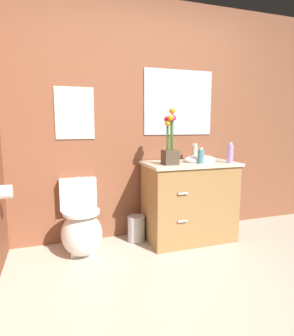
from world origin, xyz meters
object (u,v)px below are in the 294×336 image
(hand_wash_bottle, at_px, (195,153))
(lotion_bottle, at_px, (230,153))
(toilet, at_px, (81,227))
(wall_poster, at_px, (75,113))
(flower_vase, at_px, (170,145))
(wall_mirror, at_px, (179,103))
(soap_bottle, at_px, (201,156))
(trash_bin, at_px, (136,228))
(vanity_cabinet, at_px, (189,200))
(toilet_paper_roll, at_px, (5,192))

(hand_wash_bottle, bearing_deg, lotion_bottle, -50.01)
(toilet, distance_m, wall_poster, 1.11)
(flower_vase, bearing_deg, hand_wash_bottle, 28.41)
(wall_mirror, bearing_deg, soap_bottle, -81.61)
(wall_mirror, bearing_deg, trash_bin, -161.14)
(hand_wash_bottle, bearing_deg, soap_bottle, -104.36)
(trash_bin, bearing_deg, soap_bottle, -20.41)
(flower_vase, relative_size, wall_mirror, 0.68)
(vanity_cabinet, xyz_separation_m, wall_poster, (-1.12, 0.29, 0.90))
(vanity_cabinet, bearing_deg, lotion_bottle, -25.82)
(vanity_cabinet, bearing_deg, hand_wash_bottle, 43.89)
(vanity_cabinet, xyz_separation_m, trash_bin, (-0.55, 0.11, -0.29))
(wall_poster, bearing_deg, soap_bottle, -19.37)
(wall_mirror, bearing_deg, toilet, -166.54)
(vanity_cabinet, bearing_deg, soap_bottle, -64.16)
(hand_wash_bottle, bearing_deg, toilet, -175.97)
(soap_bottle, height_order, wall_mirror, wall_mirror)
(vanity_cabinet, relative_size, hand_wash_bottle, 5.45)
(lotion_bottle, distance_m, hand_wash_bottle, 0.38)
(toilet, xyz_separation_m, toilet_paper_roll, (-0.60, -0.20, 0.44))
(hand_wash_bottle, xyz_separation_m, wall_poster, (-1.24, 0.18, 0.41))
(vanity_cabinet, xyz_separation_m, soap_bottle, (0.06, -0.12, 0.47))
(toilet, height_order, soap_bottle, soap_bottle)
(hand_wash_bottle, height_order, toilet_paper_roll, hand_wash_bottle)
(toilet, xyz_separation_m, soap_bottle, (1.18, -0.15, 0.66))
(toilet_paper_roll, bearing_deg, wall_poster, 37.64)
(soap_bottle, relative_size, hand_wash_bottle, 0.86)
(lotion_bottle, bearing_deg, flower_vase, 172.73)
(toilet, xyz_separation_m, lotion_bottle, (1.48, -0.20, 0.68))
(vanity_cabinet, distance_m, flower_vase, 0.65)
(flower_vase, relative_size, hand_wash_bottle, 2.93)
(flower_vase, bearing_deg, lotion_bottle, -7.27)
(trash_bin, bearing_deg, toilet, -171.98)
(trash_bin, relative_size, toilet_paper_roll, 2.47)
(vanity_cabinet, relative_size, trash_bin, 3.70)
(flower_vase, distance_m, soap_bottle, 0.35)
(flower_vase, distance_m, trash_bin, 0.95)
(trash_bin, bearing_deg, hand_wash_bottle, 0.61)
(hand_wash_bottle, relative_size, wall_poster, 0.37)
(toilet, distance_m, flower_vase, 1.16)
(toilet, bearing_deg, flower_vase, -8.03)
(flower_vase, relative_size, trash_bin, 1.99)
(vanity_cabinet, bearing_deg, toilet, 178.65)
(toilet, height_order, toilet_paper_roll, toilet_paper_roll)
(toilet, relative_size, flower_vase, 1.27)
(toilet, distance_m, vanity_cabinet, 1.14)
(toilet, relative_size, trash_bin, 2.54)
(toilet, xyz_separation_m, flower_vase, (0.85, -0.12, 0.77))
(lotion_bottle, distance_m, wall_poster, 1.60)
(toilet_paper_roll, bearing_deg, soap_bottle, 1.60)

